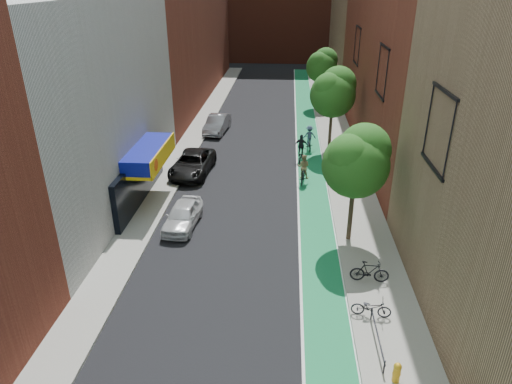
% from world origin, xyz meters
% --- Properties ---
extents(bike_lane, '(2.00, 68.00, 0.01)m').
position_xyz_m(bike_lane, '(4.00, 26.00, 0.01)').
color(bike_lane, '#167D46').
rests_on(bike_lane, ground).
extents(sidewalk_left, '(2.00, 68.00, 0.15)m').
position_xyz_m(sidewalk_left, '(-6.00, 26.00, 0.07)').
color(sidewalk_left, gray).
rests_on(sidewalk_left, ground).
extents(sidewalk_right, '(3.00, 68.00, 0.15)m').
position_xyz_m(sidewalk_right, '(6.50, 26.00, 0.07)').
color(sidewalk_right, gray).
rests_on(sidewalk_right, ground).
extents(building_left_white, '(8.00, 20.00, 12.00)m').
position_xyz_m(building_left_white, '(-11.00, 14.00, 6.00)').
color(building_left_white, silver).
rests_on(building_left_white, ground).
extents(building_right_mid_red, '(8.00, 28.00, 22.00)m').
position_xyz_m(building_right_mid_red, '(12.00, 26.00, 11.00)').
color(building_right_mid_red, maroon).
rests_on(building_right_mid_red, ground).
extents(building_right_far_tan, '(8.00, 20.00, 18.00)m').
position_xyz_m(building_right_far_tan, '(12.00, 50.00, 9.00)').
color(building_right_far_tan, '#8C6B4C').
rests_on(building_right_far_tan, ground).
extents(tree_near, '(3.40, 3.36, 6.42)m').
position_xyz_m(tree_near, '(5.65, 10.02, 4.66)').
color(tree_near, '#332619').
rests_on(tree_near, ground).
extents(tree_mid, '(3.55, 3.53, 6.74)m').
position_xyz_m(tree_mid, '(5.65, 24.02, 4.89)').
color(tree_mid, '#332619').
rests_on(tree_mid, ground).
extents(tree_far, '(3.30, 3.25, 6.21)m').
position_xyz_m(tree_far, '(5.65, 38.02, 4.50)').
color(tree_far, '#332619').
rests_on(tree_far, ground).
extents(parked_car_white, '(1.89, 4.13, 1.37)m').
position_xyz_m(parked_car_white, '(-3.56, 10.98, 0.69)').
color(parked_car_white, silver).
rests_on(parked_car_white, ground).
extents(parked_car_black, '(2.87, 5.56, 1.50)m').
position_xyz_m(parked_car_black, '(-4.51, 18.62, 0.75)').
color(parked_car_black, black).
rests_on(parked_car_black, ground).
extents(parked_car_silver, '(2.10, 4.80, 1.54)m').
position_xyz_m(parked_car_silver, '(-4.17, 28.32, 0.77)').
color(parked_car_silver, gray).
rests_on(parked_car_silver, ground).
extents(cyclist_lane_near, '(0.90, 1.77, 2.03)m').
position_xyz_m(cyclist_lane_near, '(3.34, 17.48, 0.86)').
color(cyclist_lane_near, black).
rests_on(cyclist_lane_near, ground).
extents(cyclist_lane_mid, '(1.08, 1.81, 2.08)m').
position_xyz_m(cyclist_lane_mid, '(3.29, 21.62, 0.79)').
color(cyclist_lane_mid, black).
rests_on(cyclist_lane_mid, ground).
extents(cyclist_lane_far, '(1.14, 1.89, 2.02)m').
position_xyz_m(cyclist_lane_far, '(3.98, 24.22, 0.88)').
color(cyclist_lane_far, black).
rests_on(cyclist_lane_far, ground).
extents(parked_bike_mid, '(1.80, 0.62, 1.06)m').
position_xyz_m(parked_bike_mid, '(6.10, 6.22, 0.68)').
color(parked_bike_mid, black).
rests_on(parked_bike_mid, sidewalk_right).
extents(parked_bike_far, '(1.68, 0.76, 0.85)m').
position_xyz_m(parked_bike_far, '(5.81, 3.84, 0.58)').
color(parked_bike_far, black).
rests_on(parked_bike_far, sidewalk_right).
extents(fire_hydrant, '(0.28, 0.28, 0.80)m').
position_xyz_m(fire_hydrant, '(6.16, 0.49, 0.58)').
color(fire_hydrant, gold).
rests_on(fire_hydrant, sidewalk_right).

